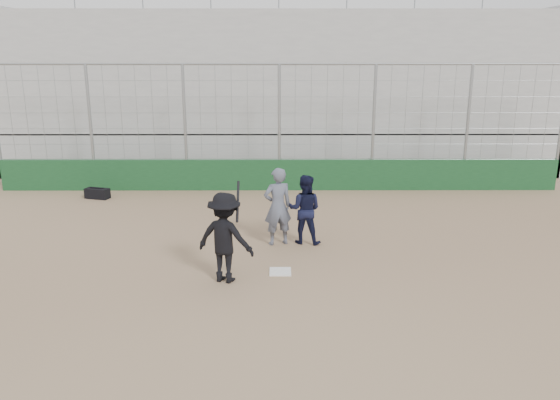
{
  "coord_description": "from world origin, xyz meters",
  "views": [
    {
      "loc": [
        -0.05,
        -10.36,
        4.32
      ],
      "look_at": [
        0.0,
        1.4,
        1.15
      ],
      "focal_mm": 35.0,
      "sensor_mm": 36.0,
      "label": 1
    }
  ],
  "objects_px": {
    "catcher_crouched": "(304,221)",
    "umpire": "(278,210)",
    "batter_at_plate": "(225,237)",
    "equipment_bag": "(97,193)"
  },
  "relations": [
    {
      "from": "catcher_crouched",
      "to": "umpire",
      "type": "relative_size",
      "value": 0.68
    },
    {
      "from": "batter_at_plate",
      "to": "catcher_crouched",
      "type": "relative_size",
      "value": 1.73
    },
    {
      "from": "batter_at_plate",
      "to": "equipment_bag",
      "type": "bearing_deg",
      "value": 125.76
    },
    {
      "from": "catcher_crouched",
      "to": "umpire",
      "type": "xyz_separation_m",
      "value": [
        -0.62,
        -0.05,
        0.27
      ]
    },
    {
      "from": "batter_at_plate",
      "to": "catcher_crouched",
      "type": "distance_m",
      "value": 2.74
    },
    {
      "from": "batter_at_plate",
      "to": "catcher_crouched",
      "type": "bearing_deg",
      "value": 52.9
    },
    {
      "from": "catcher_crouched",
      "to": "equipment_bag",
      "type": "height_order",
      "value": "catcher_crouched"
    },
    {
      "from": "catcher_crouched",
      "to": "umpire",
      "type": "height_order",
      "value": "umpire"
    },
    {
      "from": "umpire",
      "to": "batter_at_plate",
      "type": "bearing_deg",
      "value": 45.84
    },
    {
      "from": "catcher_crouched",
      "to": "umpire",
      "type": "distance_m",
      "value": 0.68
    }
  ]
}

